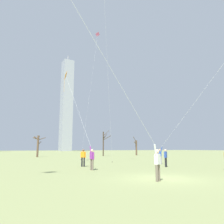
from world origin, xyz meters
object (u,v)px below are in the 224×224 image
Objects in this scene: kite_flyer_far_back_teal at (172,139)px; distant_kite_low_near_trees_pink at (96,48)px; kite_flyer_foreground_left_orange at (85,136)px; bystander_watching_nearby at (83,157)px; kite_flyer_midfield_right_green at (121,98)px; bare_tree_left_of_center at (38,145)px; bystander_strolling_midfield at (166,157)px; bare_tree_rightmost at (104,142)px; bare_tree_far_right_edge at (136,147)px.

kite_flyer_far_back_teal is 23.04m from distant_kite_low_near_trees_pink.
kite_flyer_far_back_teal is 0.75× the size of distant_kite_low_near_trees_pink.
bystander_watching_nearby is (0.50, 1.64, -1.87)m from kite_flyer_foreground_left_orange.
kite_flyer_midfield_right_green is 37.60m from bare_tree_left_of_center.
kite_flyer_midfield_right_green is 11.57× the size of bystander_strolling_midfield.
bystander_watching_nearby is at bearing -119.40° from bare_tree_rightmost.
bare_tree_rightmost reaches higher than bare_tree_left_of_center.
kite_flyer_midfield_right_green is 4.35× the size of bare_tree_left_of_center.
bystander_watching_nearby is at bearing -90.61° from bare_tree_left_of_center.
distant_kite_low_near_trees_pink is at bearing 88.26° from bystander_strolling_midfield.
bystander_watching_nearby is at bearing 73.19° from kite_flyer_foreground_left_orange.
kite_flyer_midfield_right_green reaches higher than bare_tree_rightmost.
kite_flyer_midfield_right_green is 3.18× the size of bare_tree_rightmost.
kite_flyer_midfield_right_green is 0.83× the size of distant_kite_low_near_trees_pink.
bare_tree_rightmost is (7.50, 12.10, -16.27)m from distant_kite_low_near_trees_pink.
kite_flyer_far_back_teal is at bearing 36.35° from bystander_strolling_midfield.
kite_flyer_foreground_left_orange is at bearing -116.20° from distant_kite_low_near_trees_pink.
bare_tree_left_of_center is at bearing 177.36° from bare_tree_rightmost.
distant_kite_low_near_trees_pink reaches higher than bare_tree_far_right_edge.
bare_tree_left_of_center is at bearing 89.39° from bystander_watching_nearby.
bare_tree_left_of_center is at bearing 88.42° from kite_flyer_foreground_left_orange.
kite_flyer_midfield_right_green is (-1.68, -9.19, 1.34)m from kite_flyer_foreground_left_orange.
distant_kite_low_near_trees_pink is at bearing 62.78° from bystander_watching_nearby.
kite_flyer_midfield_right_green reaches higher than bare_tree_left_of_center.
kite_flyer_midfield_right_green is at bearing -141.64° from bystander_strolling_midfield.
bystander_strolling_midfield is at bearing -17.52° from kite_flyer_foreground_left_orange.
bare_tree_far_right_edge reaches higher than bystander_strolling_midfield.
distant_kite_low_near_trees_pink is (7.15, 13.89, 18.46)m from bystander_watching_nearby.
bystander_strolling_midfield is at bearing 38.36° from kite_flyer_midfield_right_green.
bystander_watching_nearby is 36.33m from bare_tree_far_right_edge.
bare_tree_rightmost reaches higher than bystander_strolling_midfield.
bare_tree_left_of_center is (2.46, 37.49, -1.66)m from kite_flyer_midfield_right_green.
bare_tree_left_of_center is (0.78, 28.29, -0.32)m from kite_flyer_foreground_left_orange.
bystander_strolling_midfield is 31.01m from bare_tree_rightmost.
distant_kite_low_near_trees_pink is 22.27m from bare_tree_left_of_center.
kite_flyer_midfield_right_green reaches higher than bare_tree_far_right_edge.
kite_flyer_far_back_teal is 32.55m from bare_tree_far_right_edge.
kite_flyer_midfield_right_green reaches higher than kite_flyer_far_back_teal.
bare_tree_rightmost reaches higher than bare_tree_far_right_edge.
kite_flyer_foreground_left_orange is 2.66× the size of bare_tree_left_of_center.
kite_flyer_midfield_right_green is 4.07× the size of bare_tree_far_right_edge.
kite_flyer_far_back_teal is 3.82m from bystander_strolling_midfield.
bare_tree_far_right_edge is (9.59, 1.05, -1.03)m from bare_tree_rightmost.
bystander_watching_nearby is (2.18, 10.83, -3.21)m from kite_flyer_midfield_right_green.
kite_flyer_far_back_teal is 0.90× the size of kite_flyer_midfield_right_green.
bare_tree_far_right_edge is (17.62, 30.92, 1.16)m from bystander_strolling_midfield.
bare_tree_rightmost is at bearing -173.75° from bare_tree_far_right_edge.
bare_tree_left_of_center reaches higher than bystander_watching_nearby.
bystander_watching_nearby is 0.35× the size of bare_tree_far_right_edge.
bare_tree_rightmost is at bearing 60.60° from bystander_watching_nearby.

